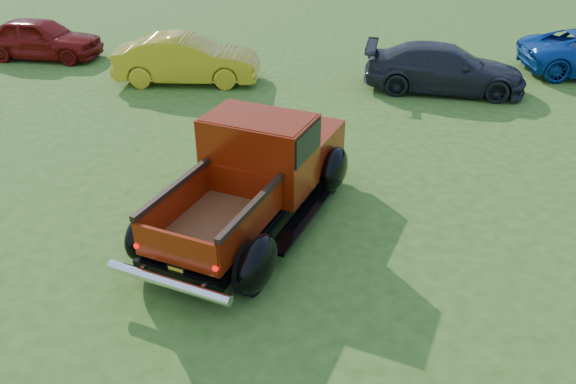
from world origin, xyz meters
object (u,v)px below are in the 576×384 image
(show_car_yellow, at_px, (187,59))
(show_car_grey, at_px, (444,68))
(show_car_red, at_px, (41,38))
(pickup_truck, at_px, (260,169))

(show_car_yellow, bearing_deg, show_car_grey, -93.44)
(show_car_red, bearing_deg, show_car_yellow, -106.29)
(pickup_truck, distance_m, show_car_red, 11.62)
(show_car_grey, bearing_deg, pickup_truck, 155.16)
(show_car_red, distance_m, show_car_grey, 12.07)
(show_car_red, relative_size, show_car_grey, 0.88)
(show_car_red, distance_m, show_car_yellow, 5.37)
(show_car_red, relative_size, show_car_yellow, 0.94)
(pickup_truck, relative_size, show_car_red, 1.38)
(show_car_red, height_order, show_car_yellow, show_car_yellow)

